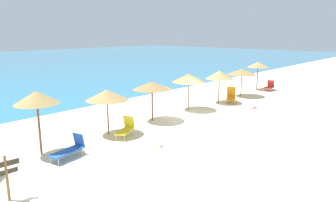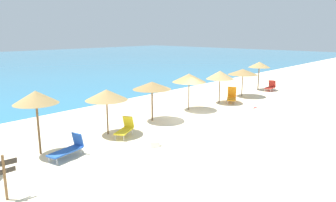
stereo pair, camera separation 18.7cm
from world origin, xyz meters
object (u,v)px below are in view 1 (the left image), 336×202
object	(u,v)px
beach_umbrella_4	(189,78)
lounge_chair_1	(126,128)
lounge_chair_0	(231,96)
beach_umbrella_7	(258,65)
beach_ball	(255,109)
beach_umbrella_1	(37,98)
beach_umbrella_2	(107,95)
beach_umbrella_3	(152,86)
beach_umbrella_6	(242,72)
beach_umbrella_5	(219,75)
lounge_chair_2	(70,149)
lounge_chair_3	(269,86)
wooden_signpost	(6,174)
cooler_box	(156,144)

from	to	relation	value
beach_umbrella_4	lounge_chair_1	size ratio (longest dim) A/B	1.72
lounge_chair_0	beach_umbrella_7	bearing A→B (deg)	-111.16
lounge_chair_1	beach_ball	world-z (taller)	lounge_chair_1
beach_umbrella_1	beach_umbrella_2	bearing A→B (deg)	1.02
beach_umbrella_1	beach_umbrella_2	distance (m)	3.83
beach_umbrella_3	beach_umbrella_6	size ratio (longest dim) A/B	0.98
beach_umbrella_1	beach_umbrella_5	bearing A→B (deg)	-0.12
beach_umbrella_3	lounge_chair_1	size ratio (longest dim) A/B	1.64
beach_umbrella_2	lounge_chair_2	xyz separation A→B (m)	(-3.14, -1.35, -1.75)
beach_umbrella_5	beach_umbrella_3	bearing A→B (deg)	178.12
lounge_chair_1	lounge_chair_0	bearing A→B (deg)	-114.05
lounge_chair_2	lounge_chair_0	bearing A→B (deg)	-98.59
beach_umbrella_7	lounge_chair_0	world-z (taller)	beach_umbrella_7
lounge_chair_3	beach_umbrella_7	bearing A→B (deg)	13.81
wooden_signpost	lounge_chair_2	bearing A→B (deg)	34.82
beach_umbrella_7	wooden_signpost	distance (m)	24.64
beach_umbrella_4	beach_umbrella_6	world-z (taller)	beach_umbrella_4
lounge_chair_3	cooler_box	xyz separation A→B (m)	(-17.92, -2.54, -0.23)
beach_umbrella_7	beach_ball	size ratio (longest dim) A/B	8.24
beach_umbrella_1	beach_ball	xyz separation A→B (m)	(13.84, -3.38, -2.44)
beach_umbrella_7	cooler_box	size ratio (longest dim) A/B	6.05
beach_umbrella_6	lounge_chair_1	distance (m)	13.80
beach_umbrella_1	lounge_chair_2	size ratio (longest dim) A/B	1.70
lounge_chair_0	beach_ball	distance (m)	3.19
beach_umbrella_6	lounge_chair_2	xyz separation A→B (m)	(-17.21, -1.27, -1.70)
beach_umbrella_1	beach_umbrella_7	bearing A→B (deg)	1.15
beach_umbrella_1	beach_umbrella_2	world-z (taller)	beach_umbrella_1
beach_umbrella_6	lounge_chair_1	xyz separation A→B (m)	(-13.67, -0.89, -1.67)
cooler_box	lounge_chair_3	bearing A→B (deg)	8.07
beach_umbrella_2	lounge_chair_1	size ratio (longest dim) A/B	1.64
beach_umbrella_1	beach_umbrella_7	distance (m)	21.70
wooden_signpost	cooler_box	size ratio (longest dim) A/B	3.54
lounge_chair_3	beach_ball	world-z (taller)	lounge_chair_3
lounge_chair_3	beach_ball	size ratio (longest dim) A/B	4.19
beach_umbrella_7	lounge_chair_2	bearing A→B (deg)	-175.33
beach_umbrella_1	beach_umbrella_4	world-z (taller)	beach_umbrella_1
beach_umbrella_6	lounge_chair_3	xyz separation A→B (m)	(4.18, -0.63, -1.71)
beach_umbrella_6	beach_umbrella_5	bearing A→B (deg)	-179.69
beach_umbrella_2	lounge_chair_3	world-z (taller)	beach_umbrella_2
beach_umbrella_4	wooden_signpost	world-z (taller)	beach_umbrella_4
lounge_chair_3	beach_umbrella_4	bearing A→B (deg)	80.59
beach_umbrella_4	wooden_signpost	distance (m)	14.14
beach_ball	cooler_box	size ratio (longest dim) A/B	0.73
beach_umbrella_2	beach_umbrella_4	bearing A→B (deg)	1.87
beach_ball	beach_umbrella_7	bearing A→B (deg)	25.90
beach_umbrella_1	cooler_box	xyz separation A→B (m)	(4.13, -3.18, -2.44)
cooler_box	beach_umbrella_4	bearing A→B (deg)	26.82
beach_umbrella_4	beach_umbrella_2	bearing A→B (deg)	-178.13
beach_umbrella_4	lounge_chair_1	xyz separation A→B (m)	(-6.81, -1.20, -1.84)
wooden_signpost	beach_ball	bearing A→B (deg)	5.54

